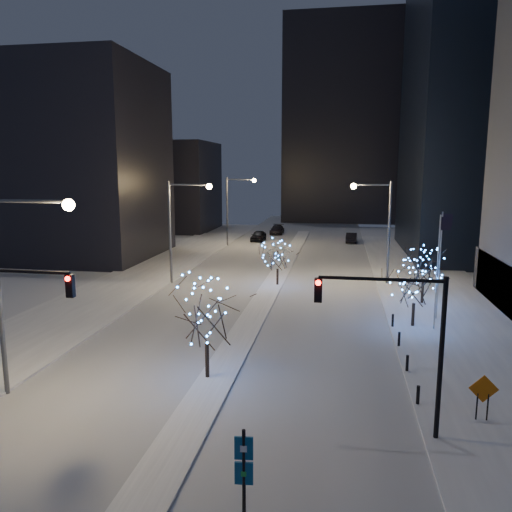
% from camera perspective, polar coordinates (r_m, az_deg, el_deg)
% --- Properties ---
extents(ground, '(160.00, 160.00, 0.00)m').
position_cam_1_polar(ground, '(23.05, -7.97, -19.19)').
color(ground, silver).
rests_on(ground, ground).
extents(road, '(20.00, 130.00, 0.02)m').
position_cam_1_polar(road, '(55.65, 2.90, -1.68)').
color(road, silver).
rests_on(road, ground).
extents(median, '(2.00, 80.00, 0.15)m').
position_cam_1_polar(median, '(50.78, 2.24, -2.72)').
color(median, white).
rests_on(median, ground).
extents(east_sidewalk, '(10.00, 90.00, 0.15)m').
position_cam_1_polar(east_sidewalk, '(41.62, 21.41, -6.26)').
color(east_sidewalk, white).
rests_on(east_sidewalk, ground).
extents(west_sidewalk, '(8.00, 90.00, 0.15)m').
position_cam_1_polar(west_sidewalk, '(45.48, -17.32, -4.68)').
color(west_sidewalk, white).
rests_on(west_sidewalk, ground).
extents(filler_west_near, '(22.00, 18.00, 24.00)m').
position_cam_1_polar(filler_west_near, '(68.38, -20.84, 9.96)').
color(filler_west_near, black).
rests_on(filler_west_near, ground).
extents(filler_west_far, '(18.00, 16.00, 16.00)m').
position_cam_1_polar(filler_west_far, '(94.88, -10.42, 7.83)').
color(filler_west_far, black).
rests_on(filler_west_far, ground).
extents(horizon_block, '(24.00, 14.00, 42.00)m').
position_cam_1_polar(horizon_block, '(111.59, 9.73, 14.82)').
color(horizon_block, black).
rests_on(horizon_block, ground).
extents(street_lamp_w_near, '(4.40, 0.56, 10.00)m').
position_cam_1_polar(street_lamp_w_near, '(26.49, -25.74, -1.26)').
color(street_lamp_w_near, '#595E66').
rests_on(street_lamp_w_near, ground).
extents(street_lamp_w_mid, '(4.40, 0.56, 10.00)m').
position_cam_1_polar(street_lamp_w_mid, '(48.83, -8.66, 4.30)').
color(street_lamp_w_mid, '#595E66').
rests_on(street_lamp_w_mid, ground).
extents(street_lamp_w_far, '(4.40, 0.56, 10.00)m').
position_cam_1_polar(street_lamp_w_far, '(72.92, -2.51, 6.22)').
color(street_lamp_w_far, '#595E66').
rests_on(street_lamp_w_far, ground).
extents(street_lamp_east, '(3.90, 0.56, 10.00)m').
position_cam_1_polar(street_lamp_east, '(49.53, 13.96, 4.14)').
color(street_lamp_east, '#595E66').
rests_on(street_lamp_east, ground).
extents(traffic_signal_west, '(5.26, 0.43, 7.00)m').
position_cam_1_polar(traffic_signal_west, '(25.00, -27.14, -6.08)').
color(traffic_signal_west, black).
rests_on(traffic_signal_west, ground).
extents(traffic_signal_east, '(5.26, 0.43, 7.00)m').
position_cam_1_polar(traffic_signal_east, '(21.31, 16.41, -8.03)').
color(traffic_signal_east, black).
rests_on(traffic_signal_east, ground).
extents(flagpoles, '(1.35, 2.60, 8.00)m').
position_cam_1_polar(flagpoles, '(37.63, 20.27, -0.47)').
color(flagpoles, silver).
rests_on(flagpoles, east_sidewalk).
extents(bollards, '(0.16, 12.16, 0.90)m').
position_cam_1_polar(bollards, '(31.26, 16.44, -10.29)').
color(bollards, black).
rests_on(bollards, east_sidewalk).
extents(car_near, '(2.13, 4.87, 1.63)m').
position_cam_1_polar(car_near, '(78.43, 0.27, 2.32)').
color(car_near, black).
rests_on(car_near, ground).
extents(car_mid, '(1.87, 4.67, 1.51)m').
position_cam_1_polar(car_mid, '(78.34, 10.87, 2.09)').
color(car_mid, black).
rests_on(car_mid, ground).
extents(car_far, '(2.26, 5.38, 1.55)m').
position_cam_1_polar(car_far, '(86.89, 2.42, 3.03)').
color(car_far, black).
rests_on(car_far, ground).
extents(holiday_tree_median_near, '(5.67, 5.67, 5.44)m').
position_cam_1_polar(holiday_tree_median_near, '(26.54, -5.70, -6.59)').
color(holiday_tree_median_near, black).
rests_on(holiday_tree_median_near, median).
extents(holiday_tree_median_far, '(4.08, 4.08, 4.38)m').
position_cam_1_polar(holiday_tree_median_far, '(47.84, 2.49, 0.04)').
color(holiday_tree_median_far, black).
rests_on(holiday_tree_median_far, median).
extents(holiday_tree_plaza_near, '(5.34, 5.34, 4.98)m').
position_cam_1_polar(holiday_tree_plaza_near, '(36.86, 17.70, -2.89)').
color(holiday_tree_plaza_near, black).
rests_on(holiday_tree_plaza_near, east_sidewalk).
extents(holiday_tree_plaza_far, '(4.32, 4.32, 4.74)m').
position_cam_1_polar(holiday_tree_plaza_far, '(43.43, 18.64, -1.06)').
color(holiday_tree_plaza_far, black).
rests_on(holiday_tree_plaza_far, east_sidewalk).
extents(wayfinding_sign, '(0.59, 0.12, 3.30)m').
position_cam_1_polar(wayfinding_sign, '(16.83, -1.40, -23.04)').
color(wayfinding_sign, black).
rests_on(wayfinding_sign, ground).
extents(construction_sign, '(1.28, 0.07, 2.11)m').
position_cam_1_polar(construction_sign, '(24.94, 24.54, -14.06)').
color(construction_sign, black).
rests_on(construction_sign, east_sidewalk).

